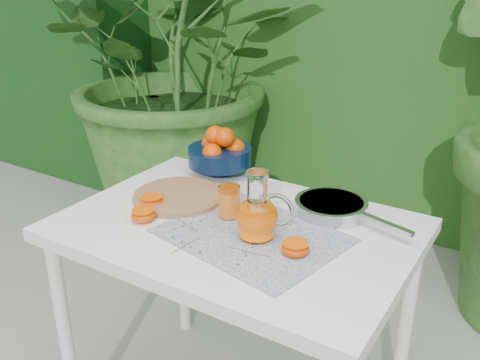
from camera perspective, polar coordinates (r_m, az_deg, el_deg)
The scene contains 11 objects.
hedge_backdrop at distance 3.31m, azimuth 19.55°, elevation 16.83°, with size 8.00×1.65×2.50m.
potted_plant_left at distance 3.06m, azimuth -6.03°, elevation 12.29°, with size 1.83×1.83×1.83m, color #25521C.
white_table at distance 1.59m, azimuth -0.38°, elevation -7.27°, with size 1.00×0.70×0.75m.
placemat at distance 1.49m, azimuth 1.28°, elevation -5.90°, with size 0.47×0.37×0.00m, color #0B1843.
cutting_board at distance 1.71m, azimuth -6.56°, elevation -1.77°, with size 0.29×0.29×0.02m, color olive.
fruit_bowl at distance 1.88m, azimuth -2.13°, elevation 3.00°, with size 0.24×0.24×0.18m.
juice_pitcher at distance 1.45m, azimuth 1.89°, elevation -3.76°, with size 0.17×0.13×0.19m.
juice_tumbler at distance 1.57m, azimuth -1.13°, elevation -2.36°, with size 0.07×0.07×0.10m.
saute_pan at distance 1.63m, azimuth 9.79°, elevation -2.80°, with size 0.40×0.27×0.04m.
orange_halves at distance 1.54m, azimuth -5.13°, elevation -4.27°, with size 0.60×0.18×0.04m.
thyme_sprigs at distance 1.45m, azimuth -3.42°, elevation -6.44°, with size 0.34×0.19×0.01m.
Camera 1 is at (0.82, -1.15, 1.47)m, focal length 40.00 mm.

